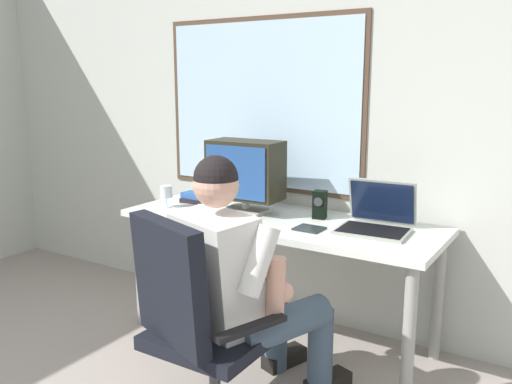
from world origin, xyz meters
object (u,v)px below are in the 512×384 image
at_px(office_chair, 193,315).
at_px(book_stack, 196,198).
at_px(wine_glass, 166,193).
at_px(person_seated, 243,282).
at_px(laptop, 377,217).
at_px(desk, 279,233).
at_px(crt_monitor, 245,171).
at_px(desk_speaker, 320,205).
at_px(cd_case, 309,229).

xyz_separation_m(office_chair, book_stack, (-0.76, 0.99, 0.23)).
bearing_deg(book_stack, wine_glass, -110.24).
distance_m(person_seated, laptop, 0.82).
relative_size(person_seated, wine_glass, 8.99).
relative_size(person_seated, book_stack, 6.25).
bearing_deg(desk, wine_glass, -170.12).
relative_size(crt_monitor, laptop, 1.16).
bearing_deg(desk, crt_monitor, 173.53).
bearing_deg(crt_monitor, desk_speaker, 11.81).
bearing_deg(person_seated, office_chair, -107.14).
height_order(laptop, book_stack, laptop).
bearing_deg(desk, book_stack, 173.99).
bearing_deg(desk_speaker, wine_glass, -164.98).
bearing_deg(wine_glass, person_seated, -30.48).
xyz_separation_m(office_chair, crt_monitor, (-0.36, 0.95, 0.44)).
relative_size(desk, laptop, 4.81).
distance_m(wine_glass, book_stack, 0.21).
relative_size(office_chair, crt_monitor, 2.20).
height_order(desk, office_chair, office_chair).
distance_m(desk, wine_glass, 0.75).
height_order(person_seated, cd_case, person_seated).
height_order(desk, person_seated, person_seated).
bearing_deg(office_chair, desk, 97.20).
xyz_separation_m(laptop, cd_case, (-0.30, -0.18, -0.06)).
xyz_separation_m(office_chair, desk_speaker, (0.07, 1.04, 0.28)).
bearing_deg(crt_monitor, office_chair, -69.17).
xyz_separation_m(office_chair, person_seated, (0.08, 0.26, 0.08)).
relative_size(laptop, wine_glass, 2.83).
distance_m(desk_speaker, cd_case, 0.26).
bearing_deg(crt_monitor, wine_glass, -162.11).
height_order(wine_glass, cd_case, wine_glass).
relative_size(desk, person_seated, 1.51).
bearing_deg(laptop, crt_monitor, -177.53).
xyz_separation_m(crt_monitor, laptop, (0.79, 0.03, -0.18)).
height_order(crt_monitor, wine_glass, crt_monitor).
relative_size(office_chair, book_stack, 5.03).
xyz_separation_m(person_seated, desk_speaker, (-0.00, 0.78, 0.20)).
bearing_deg(laptop, cd_case, -148.54).
distance_m(office_chair, cd_case, 0.83).
xyz_separation_m(office_chair, cd_case, (0.13, 0.80, 0.20)).
bearing_deg(book_stack, laptop, -0.31).
bearing_deg(desk_speaker, desk, -148.14).
bearing_deg(cd_case, office_chair, -99.26).
distance_m(office_chair, crt_monitor, 1.10).
height_order(laptop, wine_glass, laptop).
bearing_deg(person_seated, desk, 106.46).
xyz_separation_m(person_seated, cd_case, (0.05, 0.54, 0.12)).
xyz_separation_m(laptop, desk_speaker, (-0.35, 0.06, 0.01)).
bearing_deg(cd_case, person_seated, -95.37).
xyz_separation_m(crt_monitor, wine_glass, (-0.47, -0.15, -0.15)).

